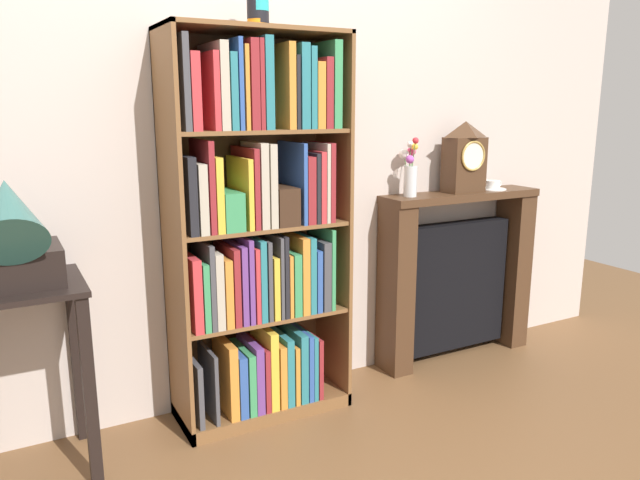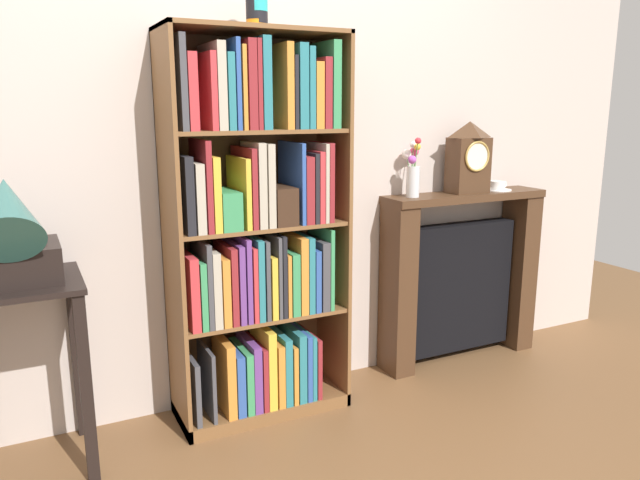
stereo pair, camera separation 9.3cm
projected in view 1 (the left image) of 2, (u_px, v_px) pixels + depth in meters
The scene contains 10 objects.
ground_plane at pixel (269, 418), 2.82m from camera, with size 7.62×6.40×0.02m, color brown.
wall_back at pixel (263, 130), 2.84m from camera, with size 4.62×0.08×2.60m, color beige.
bookshelf at pixel (258, 240), 2.69m from camera, with size 0.79×0.34×1.73m.
cup_stack at pixel (258, 2), 2.47m from camera, with size 0.09×0.09×0.20m.
side_table_left at pixel (22, 343), 2.26m from camera, with size 0.46×0.44×0.77m.
gramophone at pixel (10, 236), 2.12m from camera, with size 0.33×0.44×0.48m.
fireplace_mantel at pixel (455, 276), 3.42m from camera, with size 0.97×0.22×0.95m.
mantel_clock at pixel (465, 157), 3.26m from camera, with size 0.21×0.14×0.38m.
flower_vase at pixel (410, 170), 3.12m from camera, with size 0.10×0.12×0.31m.
teacup_with_saucer at pixel (492, 186), 3.40m from camera, with size 0.16×0.16×0.05m.
Camera 1 is at (-1.01, -2.37, 1.41)m, focal length 33.92 mm.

